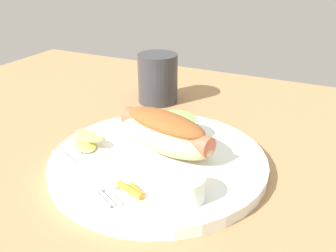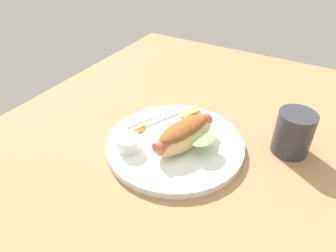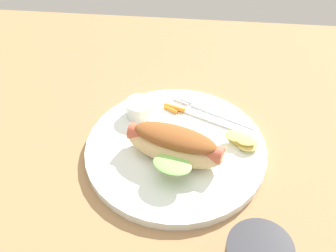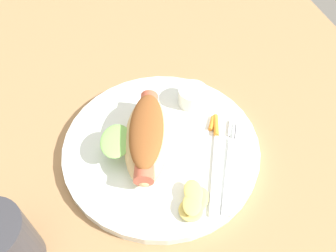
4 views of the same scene
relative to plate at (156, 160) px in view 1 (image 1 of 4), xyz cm
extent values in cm
cube|color=#9E754C|center=(-0.45, -1.00, -1.70)|extent=(120.00, 90.00, 1.80)
cylinder|color=white|center=(0.00, 0.00, 0.00)|extent=(29.84, 29.84, 1.60)
ellipsoid|color=#DBB77A|center=(-0.60, -2.08, 3.05)|extent=(17.01, 10.65, 4.51)
cylinder|color=#C1563D|center=(-0.60, -2.08, 3.84)|extent=(15.58, 6.92, 2.78)
ellipsoid|color=brown|center=(-0.60, -2.08, 5.09)|extent=(14.28, 8.42, 2.41)
ellipsoid|color=#7FC65B|center=(-0.38, -6.56, 3.95)|extent=(7.08, 6.08, 0.92)
cylinder|color=white|center=(-7.47, 7.18, 2.26)|extent=(4.80, 4.80, 2.92)
cube|color=silver|center=(7.36, 8.00, 1.00)|extent=(11.90, 6.65, 0.40)
cube|color=silver|center=(0.43, 11.89, 1.00)|extent=(3.01, 1.68, 0.40)
cube|color=silver|center=(0.23, 11.49, 1.00)|extent=(3.01, 1.68, 0.40)
cube|color=silver|center=(0.03, 11.09, 1.00)|extent=(3.01, 1.68, 0.40)
cube|color=silver|center=(6.57, 6.39, 0.98)|extent=(13.15, 6.69, 0.36)
ellipsoid|color=#DAC663|center=(10.05, 2.36, 1.05)|extent=(5.13, 4.93, 0.50)
ellipsoid|color=#DAC663|center=(11.32, 1.00, 1.44)|extent=(3.71, 3.66, 0.77)
ellipsoid|color=#DAC663|center=(10.89, 1.23, 2.20)|extent=(4.10, 3.46, 0.82)
ellipsoid|color=#DAC663|center=(9.28, 1.94, 2.27)|extent=(4.00, 2.93, 0.78)
cylinder|color=orange|center=(-1.41, 9.13, 1.22)|extent=(4.05, 2.01, 0.84)
cylinder|color=orange|center=(-2.04, 8.67, 1.14)|extent=(2.69, 1.92, 0.67)
cylinder|color=#333338|center=(10.87, -21.86, 3.95)|extent=(7.73, 7.73, 9.51)
camera|label=1|loc=(-20.82, 39.04, 26.40)|focal=39.31mm
camera|label=2|loc=(-45.97, -24.45, 42.34)|focal=32.68mm
camera|label=3|loc=(2.83, -47.12, 51.30)|focal=44.89mm
camera|label=4|loc=(29.54, -7.02, 43.52)|focal=37.04mm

